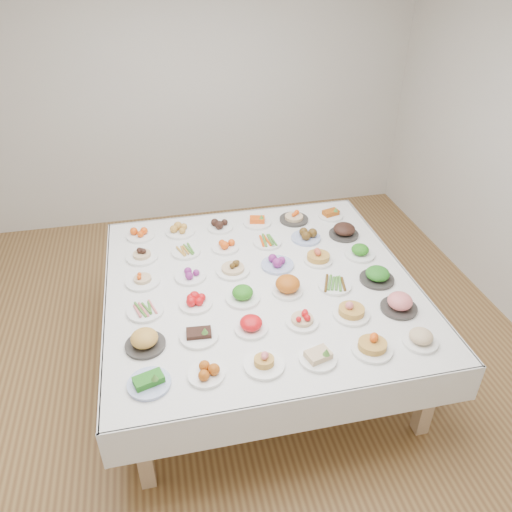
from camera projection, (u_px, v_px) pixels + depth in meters
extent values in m
plane|color=olive|center=(230.00, 356.00, 4.04)|extent=(5.00, 5.00, 0.00)
cube|color=beige|center=(186.00, 97.00, 5.31)|extent=(5.00, 0.02, 2.80)
cube|color=white|center=(260.00, 285.00, 3.64)|extent=(2.20, 2.20, 0.06)
cube|color=white|center=(234.00, 225.00, 4.60)|extent=(2.22, 0.02, 0.28)
cube|color=white|center=(303.00, 415.00, 2.81)|extent=(2.22, 0.02, 0.28)
cube|color=white|center=(397.00, 279.00, 3.90)|extent=(0.02, 2.22, 0.28)
cube|color=white|center=(108.00, 318.00, 3.51)|extent=(0.01, 2.22, 0.28)
cube|color=tan|center=(142.00, 447.00, 2.93)|extent=(0.09, 0.09, 0.69)
cube|color=tan|center=(428.00, 395.00, 3.26)|extent=(0.09, 0.09, 0.69)
cube|color=tan|center=(137.00, 272.00, 4.44)|extent=(0.09, 0.09, 0.69)
cube|color=tan|center=(333.00, 248.00, 4.77)|extent=(0.09, 0.09, 0.69)
cylinder|color=#4C66B2|center=(149.00, 384.00, 2.80)|extent=(0.24, 0.24, 0.02)
cylinder|color=white|center=(206.00, 375.00, 2.86)|extent=(0.21, 0.21, 0.02)
cylinder|color=white|center=(264.00, 365.00, 2.92)|extent=(0.24, 0.24, 0.02)
cylinder|color=white|center=(318.00, 359.00, 2.96)|extent=(0.22, 0.22, 0.02)
cylinder|color=white|center=(372.00, 349.00, 3.03)|extent=(0.25, 0.25, 0.02)
cylinder|color=white|center=(420.00, 342.00, 3.09)|extent=(0.22, 0.22, 0.02)
cylinder|color=#2E2B29|center=(146.00, 345.00, 3.06)|extent=(0.24, 0.24, 0.02)
cylinder|color=white|center=(199.00, 336.00, 3.13)|extent=(0.24, 0.24, 0.02)
cylinder|color=white|center=(251.00, 329.00, 3.19)|extent=(0.21, 0.21, 0.02)
cylinder|color=white|center=(302.00, 322.00, 3.24)|extent=(0.21, 0.21, 0.02)
cylinder|color=white|center=(351.00, 315.00, 3.31)|extent=(0.24, 0.24, 0.02)
cylinder|color=#2E2B29|center=(399.00, 308.00, 3.36)|extent=(0.24, 0.24, 0.02)
cylinder|color=white|center=(145.00, 311.00, 3.34)|extent=(0.24, 0.24, 0.02)
cylinder|color=white|center=(196.00, 304.00, 3.40)|extent=(0.22, 0.22, 0.02)
cylinder|color=white|center=(243.00, 299.00, 3.45)|extent=(0.24, 0.24, 0.02)
cylinder|color=white|center=(287.00, 291.00, 3.52)|extent=(0.21, 0.21, 0.02)
cylinder|color=white|center=(335.00, 286.00, 3.57)|extent=(0.23, 0.23, 0.02)
cylinder|color=#2E2B29|center=(377.00, 280.00, 3.64)|extent=(0.25, 0.25, 0.02)
cylinder|color=white|center=(143.00, 282.00, 3.62)|extent=(0.25, 0.25, 0.02)
cylinder|color=white|center=(190.00, 277.00, 3.67)|extent=(0.22, 0.22, 0.02)
cylinder|color=white|center=(233.00, 271.00, 3.73)|extent=(0.25, 0.25, 0.02)
cylinder|color=#4C66B2|center=(277.00, 265.00, 3.79)|extent=(0.24, 0.24, 0.02)
cylinder|color=white|center=(318.00, 261.00, 3.85)|extent=(0.22, 0.22, 0.02)
cylinder|color=white|center=(359.00, 255.00, 3.91)|extent=(0.23, 0.23, 0.02)
cylinder|color=white|center=(142.00, 257.00, 3.88)|extent=(0.24, 0.24, 0.02)
cylinder|color=white|center=(186.00, 252.00, 3.94)|extent=(0.22, 0.22, 0.02)
cylinder|color=white|center=(225.00, 248.00, 4.00)|extent=(0.21, 0.21, 0.02)
cylinder|color=white|center=(267.00, 243.00, 4.07)|extent=(0.23, 0.23, 0.02)
cylinder|color=#4C66B2|center=(306.00, 238.00, 4.12)|extent=(0.24, 0.24, 0.02)
cylinder|color=#2E2B29|center=(344.00, 235.00, 4.17)|extent=(0.24, 0.24, 0.02)
cylinder|color=white|center=(141.00, 236.00, 4.15)|extent=(0.23, 0.23, 0.02)
cylinder|color=white|center=(180.00, 232.00, 4.21)|extent=(0.24, 0.24, 0.02)
cylinder|color=white|center=(220.00, 228.00, 4.27)|extent=(0.22, 0.22, 0.02)
cylinder|color=white|center=(257.00, 223.00, 4.34)|extent=(0.24, 0.24, 0.02)
cylinder|color=#2E2B29|center=(294.00, 220.00, 4.39)|extent=(0.25, 0.25, 0.02)
cylinder|color=white|center=(330.00, 216.00, 4.44)|extent=(0.22, 0.22, 0.02)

